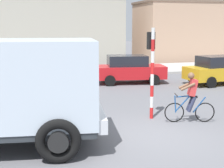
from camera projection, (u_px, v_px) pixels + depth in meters
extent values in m
plane|color=slate|center=(154.00, 137.00, 9.83)|extent=(120.00, 120.00, 0.00)
cube|color=#ADADA8|center=(76.00, 71.00, 23.31)|extent=(80.00, 5.00, 0.16)
cube|color=silver|center=(99.00, 115.00, 9.20)|extent=(0.56, 2.39, 0.36)
cube|color=black|center=(93.00, 62.00, 8.92)|extent=(0.41, 2.12, 0.70)
torus|color=black|center=(60.00, 113.00, 10.34)|extent=(1.12, 0.39, 1.10)
cylinder|color=black|center=(60.00, 113.00, 10.34)|extent=(0.53, 0.36, 0.50)
torus|color=black|center=(58.00, 141.00, 7.85)|extent=(1.12, 0.39, 1.10)
cylinder|color=black|center=(58.00, 141.00, 7.85)|extent=(0.53, 0.36, 0.50)
torus|color=black|center=(174.00, 112.00, 11.27)|extent=(0.67, 0.21, 0.68)
torus|color=black|center=(205.00, 112.00, 11.29)|extent=(0.67, 0.21, 0.68)
cylinder|color=#1E4C8C|center=(185.00, 96.00, 11.18)|extent=(0.59, 0.19, 0.09)
cylinder|color=#1E4C8C|center=(183.00, 103.00, 11.22)|extent=(0.50, 0.17, 0.57)
cylinder|color=#1E4C8C|center=(199.00, 105.00, 11.24)|extent=(0.44, 0.15, 0.57)
cylinder|color=#1E4C8C|center=(175.00, 104.00, 11.22)|extent=(0.10, 0.07, 0.59)
cylinder|color=black|center=(176.00, 95.00, 11.17)|extent=(0.15, 0.49, 0.03)
cube|color=black|center=(194.00, 97.00, 11.19)|extent=(0.26, 0.18, 0.06)
cube|color=#D13838|center=(193.00, 87.00, 11.13)|extent=(0.37, 0.38, 0.59)
sphere|color=brown|center=(191.00, 76.00, 11.06)|extent=(0.22, 0.22, 0.22)
cylinder|color=#2D334C|center=(192.00, 104.00, 11.13)|extent=(0.32, 0.19, 0.57)
cylinder|color=brown|center=(188.00, 87.00, 10.96)|extent=(0.50, 0.21, 0.29)
cylinder|color=#2D334C|center=(190.00, 103.00, 11.32)|extent=(0.32, 0.19, 0.57)
cylinder|color=brown|center=(186.00, 85.00, 11.27)|extent=(0.50, 0.21, 0.29)
cylinder|color=red|center=(151.00, 113.00, 11.75)|extent=(0.12, 0.12, 0.40)
cylinder|color=white|center=(152.00, 102.00, 11.68)|extent=(0.12, 0.12, 0.40)
cylinder|color=red|center=(152.00, 91.00, 11.61)|extent=(0.12, 0.12, 0.40)
cylinder|color=white|center=(152.00, 80.00, 11.54)|extent=(0.12, 0.12, 0.40)
cylinder|color=red|center=(152.00, 68.00, 11.47)|extent=(0.12, 0.12, 0.40)
cylinder|color=white|center=(153.00, 57.00, 11.40)|extent=(0.12, 0.12, 0.40)
cylinder|color=red|center=(153.00, 45.00, 11.33)|extent=(0.12, 0.12, 0.40)
cylinder|color=white|center=(153.00, 34.00, 11.26)|extent=(0.12, 0.12, 0.40)
cube|color=black|center=(151.00, 41.00, 11.48)|extent=(0.24, 0.20, 0.60)
sphere|color=green|center=(150.00, 41.00, 11.59)|extent=(0.14, 0.14, 0.14)
cube|color=red|center=(130.00, 72.00, 18.97)|extent=(4.20, 2.26, 0.70)
cube|color=black|center=(127.00, 61.00, 18.84)|extent=(2.39, 1.75, 0.60)
cylinder|color=black|center=(147.00, 75.00, 20.01)|extent=(0.62, 0.26, 0.60)
cylinder|color=black|center=(154.00, 80.00, 18.35)|extent=(0.62, 0.26, 0.60)
cylinder|color=black|center=(107.00, 76.00, 19.70)|extent=(0.62, 0.26, 0.60)
cylinder|color=black|center=(110.00, 81.00, 18.04)|extent=(0.62, 0.26, 0.60)
cube|color=gold|center=(220.00, 73.00, 18.67)|extent=(4.12, 2.01, 0.70)
cube|color=black|center=(219.00, 61.00, 18.50)|extent=(2.31, 1.62, 0.60)
cylinder|color=black|center=(193.00, 78.00, 19.09)|extent=(0.61, 0.23, 0.60)
cylinder|color=black|center=(211.00, 82.00, 17.52)|extent=(0.61, 0.23, 0.60)
cube|color=#B2AD9E|center=(56.00, 31.00, 29.50)|extent=(11.22, 6.01, 5.53)
cube|color=tan|center=(190.00, 32.00, 31.50)|extent=(9.89, 5.29, 5.28)
cube|color=#775E4C|center=(191.00, 3.00, 31.02)|extent=(10.09, 5.40, 0.20)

